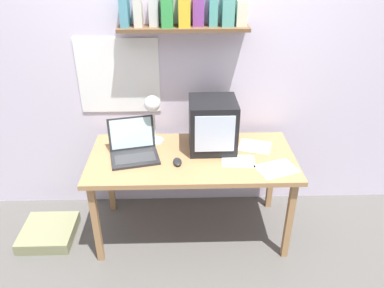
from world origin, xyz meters
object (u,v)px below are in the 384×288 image
object	(u,v)px
desk_lamp	(153,109)
loose_paper_near_monitor	(277,169)
juice_glass	(128,135)
corner_desk	(192,163)
laptop	(133,147)
computer_mouse	(177,162)
floor_cushion	(49,232)
loose_paper_near_laptop	(238,161)
crt_monitor	(213,125)
printed_handout	(255,146)

from	to	relation	value
desk_lamp	loose_paper_near_monitor	xyz separation A→B (m)	(0.86, -0.36, -0.30)
desk_lamp	juice_glass	bearing A→B (deg)	162.16
corner_desk	laptop	world-z (taller)	laptop
desk_lamp	loose_paper_near_monitor	bearing A→B (deg)	-21.92
computer_mouse	floor_cushion	xyz separation A→B (m)	(-1.03, 0.05, -0.67)
corner_desk	loose_paper_near_monitor	world-z (taller)	loose_paper_near_monitor
laptop	computer_mouse	xyz separation A→B (m)	(0.32, -0.13, -0.05)
computer_mouse	loose_paper_near_laptop	xyz separation A→B (m)	(0.43, 0.02, -0.01)
corner_desk	crt_monitor	distance (m)	0.32
loose_paper_near_monitor	floor_cushion	size ratio (longest dim) A/B	0.79
crt_monitor	loose_paper_near_laptop	size ratio (longest dim) A/B	1.54
desk_lamp	computer_mouse	size ratio (longest dim) A/B	3.66
juice_glass	floor_cushion	xyz separation A→B (m)	(-0.65, -0.29, -0.71)
corner_desk	computer_mouse	world-z (taller)	computer_mouse
corner_desk	loose_paper_near_laptop	distance (m)	0.34
loose_paper_near_laptop	laptop	bearing A→B (deg)	171.27
loose_paper_near_monitor	crt_monitor	bearing A→B (deg)	143.08
laptop	printed_handout	xyz separation A→B (m)	(0.91, 0.09, -0.06)
laptop	computer_mouse	bearing A→B (deg)	-35.30
printed_handout	loose_paper_near_laptop	xyz separation A→B (m)	(-0.16, -0.21, 0.00)
crt_monitor	desk_lamp	world-z (taller)	desk_lamp
crt_monitor	loose_paper_near_laptop	distance (m)	0.33
computer_mouse	loose_paper_near_monitor	distance (m)	0.69
floor_cushion	loose_paper_near_laptop	bearing A→B (deg)	-1.27
corner_desk	floor_cushion	size ratio (longest dim) A/B	3.70
printed_handout	laptop	bearing A→B (deg)	-174.09
corner_desk	laptop	distance (m)	0.44
loose_paper_near_monitor	loose_paper_near_laptop	bearing A→B (deg)	156.63
desk_lamp	loose_paper_near_monitor	distance (m)	0.98
loose_paper_near_monitor	corner_desk	bearing A→B (deg)	161.68
crt_monitor	computer_mouse	world-z (taller)	crt_monitor
printed_handout	loose_paper_near_monitor	xyz separation A→B (m)	(0.09, -0.32, 0.00)
desk_lamp	loose_paper_near_laptop	xyz separation A→B (m)	(0.61, -0.25, -0.30)
laptop	desk_lamp	bearing A→B (deg)	31.28
laptop	loose_paper_near_monitor	xyz separation A→B (m)	(1.00, -0.22, -0.06)
laptop	juice_glass	bearing A→B (deg)	94.97
crt_monitor	loose_paper_near_laptop	bearing A→B (deg)	-51.30
juice_glass	printed_handout	bearing A→B (deg)	-6.60
floor_cushion	juice_glass	bearing A→B (deg)	23.90
laptop	floor_cushion	size ratio (longest dim) A/B	0.98
crt_monitor	loose_paper_near_monitor	size ratio (longest dim) A/B	1.20
printed_handout	loose_paper_near_monitor	size ratio (longest dim) A/B	0.88
desk_lamp	computer_mouse	xyz separation A→B (m)	(0.18, -0.27, -0.28)
crt_monitor	printed_handout	xyz separation A→B (m)	(0.33, 0.00, -0.19)
computer_mouse	loose_paper_near_laptop	size ratio (longest dim) A/B	0.45
corner_desk	floor_cushion	bearing A→B (deg)	-177.48
juice_glass	loose_paper_near_laptop	distance (m)	0.88
juice_glass	laptop	bearing A→B (deg)	-72.65
printed_handout	loose_paper_near_laptop	bearing A→B (deg)	-126.81
crt_monitor	juice_glass	distance (m)	0.67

